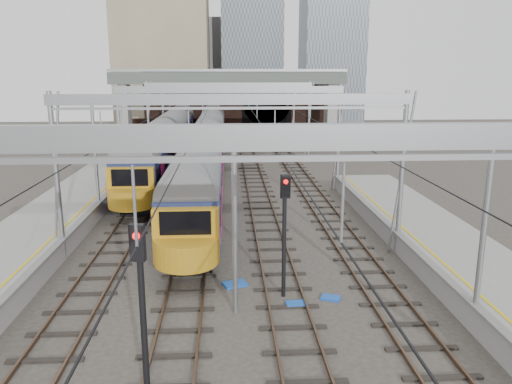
{
  "coord_description": "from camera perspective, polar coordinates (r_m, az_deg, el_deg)",
  "views": [
    {
      "loc": [
        -0.22,
        -15.25,
        8.77
      ],
      "look_at": [
        1.31,
        11.38,
        2.4
      ],
      "focal_mm": 35.0,
      "sensor_mm": 36.0,
      "label": 1
    }
  ],
  "objects": [
    {
      "name": "equip_cover_c",
      "position": [
        20.54,
        8.55,
        -11.87
      ],
      "size": [
        0.89,
        0.77,
        0.09
      ],
      "primitive_type": "cube",
      "rotation": [
        0.0,
        0.0,
        -0.4
      ],
      "color": "#184DB4",
      "rests_on": "ground"
    },
    {
      "name": "train_main",
      "position": [
        53.29,
        -5.22,
        6.64
      ],
      "size": [
        2.87,
        66.23,
        4.91
      ],
      "color": "black",
      "rests_on": "ground"
    },
    {
      "name": "train_second",
      "position": [
        54.82,
        -9.39,
        6.72
      ],
      "size": [
        2.89,
        50.06,
        4.94
      ],
      "color": "black",
      "rests_on": "ground"
    },
    {
      "name": "equip_cover_b",
      "position": [
        19.87,
        4.66,
        -12.66
      ],
      "size": [
        0.84,
        0.62,
        0.09
      ],
      "primitive_type": "cube",
      "rotation": [
        0.0,
        0.0,
        0.06
      ],
      "color": "#184DB4",
      "rests_on": "ground"
    },
    {
      "name": "city_skyline",
      "position": [
        86.19,
        -1.39,
        18.96
      ],
      "size": [
        37.5,
        27.5,
        60.0
      ],
      "color": "tan",
      "rests_on": "ground"
    },
    {
      "name": "ground",
      "position": [
        17.59,
        -2.22,
        -16.47
      ],
      "size": [
        160.0,
        160.0,
        0.0
      ],
      "primitive_type": "plane",
      "color": "#38332D",
      "rests_on": "ground"
    },
    {
      "name": "signal_near_centre",
      "position": [
        19.4,
        3.28,
        -3.38
      ],
      "size": [
        0.39,
        0.47,
        5.05
      ],
      "rotation": [
        0.0,
        0.0,
        0.26
      ],
      "color": "black",
      "rests_on": "ground"
    },
    {
      "name": "signal_near_left",
      "position": [
        13.23,
        -12.96,
        -11.56
      ],
      "size": [
        0.4,
        0.48,
        5.21
      ],
      "rotation": [
        0.0,
        0.0,
        -0.19
      ],
      "color": "black",
      "rests_on": "ground"
    },
    {
      "name": "overhead_line",
      "position": [
        36.81,
        -2.99,
        9.98
      ],
      "size": [
        16.8,
        80.0,
        8.0
      ],
      "color": "gray",
      "rests_on": "ground"
    },
    {
      "name": "tracks",
      "position": [
        31.49,
        -2.77,
        -2.72
      ],
      "size": [
        14.4,
        80.0,
        0.22
      ],
      "color": "#4C3828",
      "rests_on": "ground"
    },
    {
      "name": "overbridge",
      "position": [
        61.27,
        -3.16,
        12.0
      ],
      "size": [
        28.0,
        3.0,
        9.25
      ],
      "color": "gray",
      "rests_on": "ground"
    },
    {
      "name": "retaining_wall",
      "position": [
        67.35,
        -1.94,
        9.64
      ],
      "size": [
        28.0,
        2.75,
        9.0
      ],
      "color": "black",
      "rests_on": "ground"
    },
    {
      "name": "equip_cover_a",
      "position": [
        21.51,
        -2.42,
        -10.47
      ],
      "size": [
        1.13,
        0.96,
        0.11
      ],
      "primitive_type": "cube",
      "rotation": [
        0.0,
        0.0,
        0.35
      ],
      "color": "#184DB4",
      "rests_on": "ground"
    }
  ]
}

